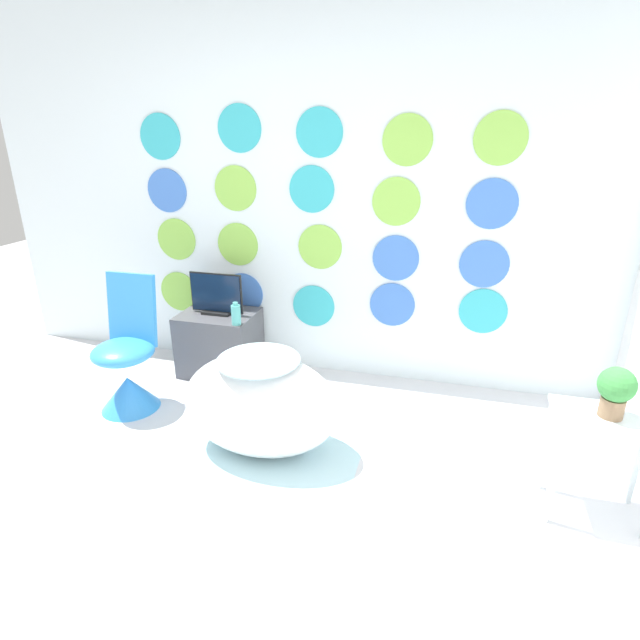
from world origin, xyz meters
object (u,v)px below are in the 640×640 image
Objects in this scene: potted_plant_left at (616,389)px; tv at (216,296)px; vase at (236,314)px; bathtub at (261,404)px; chair at (127,370)px.

tv is at bearing 158.76° from potted_plant_left.
tv is at bearing 143.15° from vase.
potted_plant_left is (2.38, -0.93, 0.07)m from tv.
bathtub is 0.86m from vase.
potted_plant_left is at bearing -19.33° from vase.
vase is 2.29m from potted_plant_left.
bathtub is at bearing -57.37° from vase.
bathtub is 1.13m from tv.
tv is at bearing 127.85° from bathtub.
chair reaches higher than bathtub.
bathtub is at bearing -52.15° from tv.
vase is at bearing 39.39° from chair.
chair is at bearing 167.90° from bathtub.
bathtub is 2.24× the size of tv.
vase is at bearing 122.63° from bathtub.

